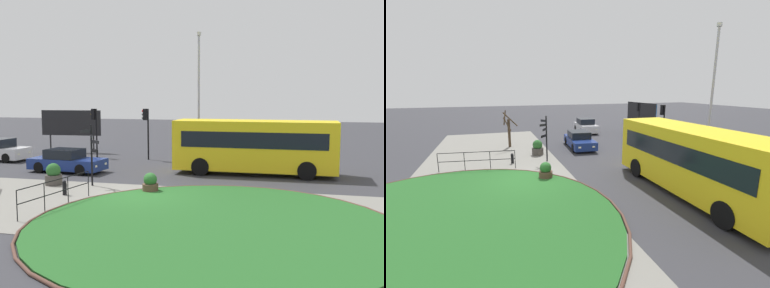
# 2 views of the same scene
# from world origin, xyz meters

# --- Properties ---
(ground) EXTENTS (120.00, 120.00, 0.00)m
(ground) POSITION_xyz_m (0.00, 0.00, 0.00)
(ground) COLOR #333338
(sidewalk_paving) EXTENTS (32.00, 8.54, 0.02)m
(sidewalk_paving) POSITION_xyz_m (0.00, -1.73, 0.01)
(sidewalk_paving) COLOR gray
(sidewalk_paving) RESTS_ON ground
(grass_island) EXTENTS (12.75, 12.75, 0.10)m
(grass_island) POSITION_xyz_m (3.88, -3.39, 0.05)
(grass_island) COLOR #235B23
(grass_island) RESTS_ON ground
(grass_kerb_ring) EXTENTS (13.06, 13.06, 0.11)m
(grass_kerb_ring) POSITION_xyz_m (3.88, -3.39, 0.06)
(grass_kerb_ring) COLOR brown
(grass_kerb_ring) RESTS_ON ground
(signpost_directional) EXTENTS (1.02, 0.52, 3.07)m
(signpost_directional) POSITION_xyz_m (-3.25, 1.73, 1.77)
(signpost_directional) COLOR black
(signpost_directional) RESTS_ON ground
(bollard_foreground) EXTENTS (0.19, 0.19, 0.69)m
(bollard_foreground) POSITION_xyz_m (-3.53, -0.44, 0.35)
(bollard_foreground) COLOR black
(bollard_foreground) RESTS_ON ground
(railing_grass_edge) EXTENTS (0.62, 4.34, 1.14)m
(railing_grass_edge) POSITION_xyz_m (-2.69, -2.51, 0.74)
(railing_grass_edge) COLOR black
(railing_grass_edge) RESTS_ON ground
(bus_yellow) EXTENTS (9.04, 2.54, 3.04)m
(bus_yellow) POSITION_xyz_m (4.12, 7.04, 1.64)
(bus_yellow) COLOR yellow
(bus_yellow) RESTS_ON ground
(car_near_lane) EXTENTS (4.54, 2.12, 1.34)m
(car_near_lane) POSITION_xyz_m (-6.60, 5.18, 0.62)
(car_near_lane) COLOR navy
(car_near_lane) RESTS_ON ground
(car_far_lane) EXTENTS (4.18, 2.09, 1.51)m
(car_far_lane) POSITION_xyz_m (-13.51, 8.26, 0.70)
(car_far_lane) COLOR silver
(car_far_lane) RESTS_ON ground
(traffic_light_near) EXTENTS (0.49, 0.29, 3.50)m
(traffic_light_near) POSITION_xyz_m (-7.83, 11.36, 2.57)
(traffic_light_near) COLOR black
(traffic_light_near) RESTS_ON ground
(traffic_light_far) EXTENTS (0.49, 0.30, 3.53)m
(traffic_light_far) POSITION_xyz_m (-3.82, 11.08, 2.60)
(traffic_light_far) COLOR black
(traffic_light_far) RESTS_ON ground
(lamppost_tall) EXTENTS (0.32, 0.32, 8.75)m
(lamppost_tall) POSITION_xyz_m (-0.34, 12.20, 4.67)
(lamppost_tall) COLOR #B7B7BC
(lamppost_tall) RESTS_ON ground
(billboard_left) EXTENTS (4.88, 0.51, 3.29)m
(billboard_left) POSITION_xyz_m (-10.91, 13.55, 2.25)
(billboard_left) COLOR black
(billboard_left) RESTS_ON ground
(planter_near_signpost) EXTENTS (0.84, 0.84, 1.11)m
(planter_near_signpost) POSITION_xyz_m (-5.26, 1.50, 0.50)
(planter_near_signpost) COLOR #47423D
(planter_near_signpost) RESTS_ON ground
(planter_kerbside) EXTENTS (0.73, 0.73, 0.93)m
(planter_kerbside) POSITION_xyz_m (0.01, 1.03, 0.42)
(planter_kerbside) COLOR brown
(planter_kerbside) RESTS_ON ground
(street_tree_bare) EXTENTS (1.14, 1.17, 3.02)m
(street_tree_bare) POSITION_xyz_m (-8.53, -0.27, 1.45)
(street_tree_bare) COLOR #423323
(street_tree_bare) RESTS_ON ground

